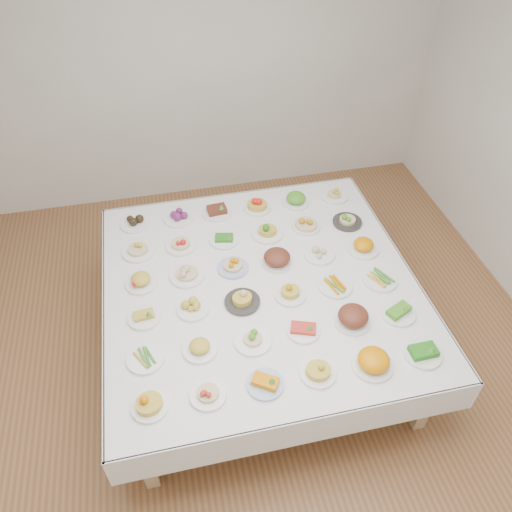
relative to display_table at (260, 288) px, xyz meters
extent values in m
plane|color=#8F603B|center=(-0.11, -0.16, -0.69)|extent=(5.00, 5.00, 0.00)
cube|color=silver|center=(-0.11, 2.34, 0.71)|extent=(5.00, 0.02, 2.80)
cube|color=white|center=(0.00, 0.00, 0.03)|extent=(2.29, 2.29, 0.06)
cube|color=white|center=(0.00, 1.14, -0.08)|extent=(2.31, 0.02, 0.28)
cube|color=white|center=(0.00, -1.14, -0.08)|extent=(2.31, 0.01, 0.28)
cube|color=white|center=(1.14, 0.00, -0.08)|extent=(0.02, 2.31, 0.28)
cube|color=white|center=(-1.14, 0.00, -0.08)|extent=(0.02, 2.31, 0.28)
cube|color=tan|center=(-0.96, -0.96, -0.34)|extent=(0.09, 0.09, 0.69)
cube|color=tan|center=(0.96, -0.96, -0.34)|extent=(0.09, 0.09, 0.69)
cube|color=tan|center=(-0.96, 0.96, -0.34)|extent=(0.09, 0.09, 0.69)
cube|color=tan|center=(0.96, 0.96, -0.34)|extent=(0.09, 0.09, 0.69)
cylinder|color=white|center=(-0.87, -0.86, 0.07)|extent=(0.22, 0.22, 0.02)
cylinder|color=white|center=(-0.52, -0.86, 0.07)|extent=(0.22, 0.22, 0.02)
cylinder|color=#4C66B2|center=(-0.17, -0.86, 0.07)|extent=(0.23, 0.23, 0.02)
cylinder|color=white|center=(0.17, -0.86, 0.07)|extent=(0.22, 0.22, 0.02)
cylinder|color=white|center=(0.52, -0.88, 0.07)|extent=(0.26, 0.26, 0.02)
cylinder|color=white|center=(0.88, -0.87, 0.07)|extent=(0.24, 0.24, 0.02)
cylinder|color=white|center=(-0.88, -0.52, 0.07)|extent=(0.24, 0.24, 0.02)
cylinder|color=white|center=(-0.52, -0.52, 0.07)|extent=(0.22, 0.22, 0.02)
cylinder|color=white|center=(-0.17, -0.53, 0.07)|extent=(0.24, 0.24, 0.02)
cylinder|color=white|center=(0.18, -0.52, 0.07)|extent=(0.22, 0.22, 0.02)
cylinder|color=white|center=(0.53, -0.51, 0.07)|extent=(0.24, 0.24, 0.02)
cylinder|color=white|center=(0.86, -0.52, 0.07)|extent=(0.24, 0.24, 0.02)
cylinder|color=white|center=(-0.86, -0.16, 0.07)|extent=(0.23, 0.23, 0.02)
cylinder|color=white|center=(-0.52, -0.17, 0.07)|extent=(0.22, 0.22, 0.02)
cylinder|color=#2C2A27|center=(-0.17, -0.17, 0.07)|extent=(0.25, 0.25, 0.02)
cylinder|color=white|center=(0.18, -0.18, 0.07)|extent=(0.23, 0.23, 0.02)
cylinder|color=white|center=(0.52, -0.17, 0.07)|extent=(0.25, 0.25, 0.02)
cylinder|color=white|center=(0.87, -0.18, 0.07)|extent=(0.25, 0.25, 0.02)
cylinder|color=white|center=(-0.86, 0.17, 0.07)|extent=(0.23, 0.23, 0.02)
cylinder|color=white|center=(-0.52, 0.18, 0.07)|extent=(0.26, 0.26, 0.02)
cylinder|color=#4C66B2|center=(-0.17, 0.18, 0.07)|extent=(0.23, 0.23, 0.02)
cylinder|color=white|center=(0.17, 0.17, 0.07)|extent=(0.23, 0.23, 0.02)
cylinder|color=white|center=(0.51, 0.17, 0.07)|extent=(0.23, 0.23, 0.02)
cylinder|color=white|center=(0.87, 0.17, 0.07)|extent=(0.24, 0.24, 0.02)
cylinder|color=white|center=(-0.87, 0.52, 0.07)|extent=(0.25, 0.25, 0.02)
cylinder|color=white|center=(-0.53, 0.52, 0.07)|extent=(0.23, 0.23, 0.02)
cylinder|color=white|center=(-0.18, 0.51, 0.07)|extent=(0.23, 0.23, 0.02)
cylinder|color=white|center=(0.18, 0.51, 0.07)|extent=(0.26, 0.26, 0.02)
cylinder|color=white|center=(0.51, 0.53, 0.07)|extent=(0.23, 0.23, 0.02)
cylinder|color=#2C2A27|center=(0.87, 0.51, 0.07)|extent=(0.24, 0.24, 0.02)
cylinder|color=white|center=(-0.88, 0.88, 0.07)|extent=(0.24, 0.24, 0.02)
cylinder|color=white|center=(-0.52, 0.87, 0.07)|extent=(0.24, 0.24, 0.02)
cylinder|color=white|center=(-0.18, 0.88, 0.07)|extent=(0.25, 0.25, 0.02)
cylinder|color=white|center=(0.17, 0.87, 0.07)|extent=(0.23, 0.23, 0.02)
cylinder|color=white|center=(0.52, 0.87, 0.07)|extent=(0.23, 0.23, 0.02)
cylinder|color=white|center=(0.88, 0.88, 0.07)|extent=(0.24, 0.24, 0.02)
camera|label=1|loc=(-0.59, -2.50, 2.74)|focal=35.00mm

